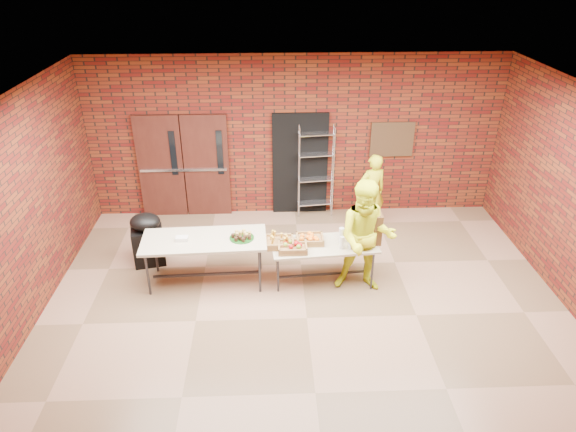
% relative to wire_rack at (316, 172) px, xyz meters
% --- Properties ---
extents(room, '(8.08, 7.08, 3.28)m').
position_rel_wire_rack_xyz_m(room, '(-0.41, -3.32, 0.66)').
color(room, brown).
rests_on(room, ground).
extents(double_doors, '(1.78, 0.12, 2.10)m').
position_rel_wire_rack_xyz_m(double_doors, '(-2.60, 0.12, 0.11)').
color(double_doors, '#3F1A12').
rests_on(double_doors, room).
extents(dark_doorway, '(1.10, 0.06, 2.10)m').
position_rel_wire_rack_xyz_m(dark_doorway, '(-0.31, 0.14, 0.11)').
color(dark_doorway, black).
rests_on(dark_doorway, room).
extents(bronze_plaque, '(0.85, 0.04, 0.70)m').
position_rel_wire_rack_xyz_m(bronze_plaque, '(1.49, 0.13, 0.61)').
color(bronze_plaque, '#412B1A').
rests_on(bronze_plaque, room).
extents(wire_rack, '(0.71, 0.31, 1.89)m').
position_rel_wire_rack_xyz_m(wire_rack, '(0.00, 0.00, 0.00)').
color(wire_rack, '#B9B9C0').
rests_on(wire_rack, room).
extents(table_left, '(2.00, 0.90, 0.81)m').
position_rel_wire_rack_xyz_m(table_left, '(-1.98, -2.30, -0.20)').
color(table_left, '#C2B494').
rests_on(table_left, room).
extents(table_right, '(1.74, 0.84, 0.69)m').
position_rel_wire_rack_xyz_m(table_right, '(-0.07, -2.35, -0.31)').
color(table_right, '#C2B494').
rests_on(table_right, room).
extents(basket_bananas, '(0.46, 0.36, 0.14)m').
position_rel_wire_rack_xyz_m(basket_bananas, '(-0.79, -2.36, -0.19)').
color(basket_bananas, olive).
rests_on(basket_bananas, table_right).
extents(basket_oranges, '(0.43, 0.34, 0.13)m').
position_rel_wire_rack_xyz_m(basket_oranges, '(-0.29, -2.27, -0.19)').
color(basket_oranges, olive).
rests_on(basket_oranges, table_right).
extents(basket_apples, '(0.45, 0.35, 0.14)m').
position_rel_wire_rack_xyz_m(basket_apples, '(-0.58, -2.51, -0.19)').
color(basket_apples, olive).
rests_on(basket_apples, table_right).
extents(muffin_tray, '(0.39, 0.39, 0.10)m').
position_rel_wire_rack_xyz_m(muffin_tray, '(-1.38, -2.30, -0.09)').
color(muffin_tray, '#144913').
rests_on(muffin_tray, table_left).
extents(napkin_box, '(0.19, 0.13, 0.06)m').
position_rel_wire_rack_xyz_m(napkin_box, '(-2.32, -2.33, -0.10)').
color(napkin_box, white).
rests_on(napkin_box, table_left).
extents(coffee_dispenser, '(0.39, 0.35, 0.51)m').
position_rel_wire_rack_xyz_m(coffee_dispenser, '(0.64, -2.27, 0.01)').
color(coffee_dispenser, '#53381C').
rests_on(coffee_dispenser, table_right).
extents(cup_stack_front, '(0.07, 0.07, 0.21)m').
position_rel_wire_rack_xyz_m(cup_stack_front, '(0.19, -2.49, -0.14)').
color(cup_stack_front, white).
rests_on(cup_stack_front, table_right).
extents(cup_stack_mid, '(0.08, 0.08, 0.25)m').
position_rel_wire_rack_xyz_m(cup_stack_mid, '(0.33, -2.50, -0.13)').
color(cup_stack_mid, white).
rests_on(cup_stack_mid, table_right).
extents(cup_stack_back, '(0.08, 0.08, 0.25)m').
position_rel_wire_rack_xyz_m(cup_stack_back, '(0.21, -2.28, -0.13)').
color(cup_stack_back, white).
rests_on(cup_stack_back, table_right).
extents(covered_grill, '(0.60, 0.54, 0.94)m').
position_rel_wire_rack_xyz_m(covered_grill, '(-3.03, -1.68, -0.47)').
color(covered_grill, black).
rests_on(covered_grill, room).
extents(volunteer_woman, '(0.63, 0.50, 1.50)m').
position_rel_wire_rack_xyz_m(volunteer_woman, '(1.03, -0.54, -0.19)').
color(volunteer_woman, yellow).
rests_on(volunteer_woman, room).
extents(volunteer_man, '(1.00, 0.83, 1.87)m').
position_rel_wire_rack_xyz_m(volunteer_man, '(0.55, -2.57, -0.01)').
color(volunteer_man, yellow).
rests_on(volunteer_man, room).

